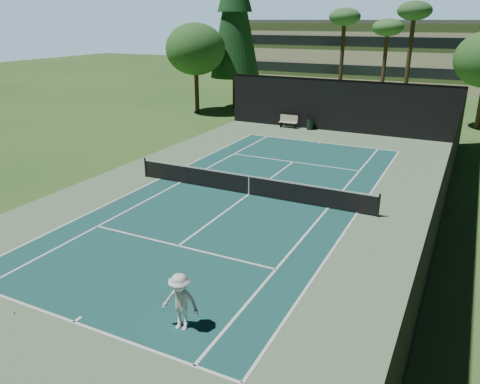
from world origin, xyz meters
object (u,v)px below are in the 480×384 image
object	(u,v)px
tennis_net	(249,184)
player	(180,302)
tennis_ball_a	(14,313)
tennis_ball_c	(266,178)
tennis_ball_d	(195,154)
tennis_ball_b	(225,171)
park_bench	(288,121)
trash_bin	(310,124)

from	to	relation	value
tennis_net	player	distance (m)	11.11
tennis_ball_a	tennis_ball_c	world-z (taller)	tennis_ball_a
tennis_net	tennis_ball_d	size ratio (longest dim) A/B	199.72
tennis_ball_a	tennis_ball_b	world-z (taller)	tennis_ball_b
tennis_ball_a	tennis_ball_c	bearing A→B (deg)	83.63
tennis_net	tennis_ball_a	size ratio (longest dim) A/B	180.48
park_bench	tennis_net	bearing A→B (deg)	-76.19
tennis_net	park_bench	xyz separation A→B (m)	(-3.82, 15.56, -0.01)
tennis_ball_a	tennis_ball_b	xyz separation A→B (m)	(-0.96, 15.27, 0.00)
tennis_ball_c	park_bench	distance (m)	13.29
tennis_net	player	bearing A→B (deg)	-74.51
tennis_ball_b	tennis_ball_c	size ratio (longest dim) A/B	1.07
tennis_ball_b	park_bench	world-z (taller)	park_bench
tennis_ball_d	player	bearing A→B (deg)	-59.61
player	tennis_ball_b	size ratio (longest dim) A/B	23.35
tennis_ball_c	park_bench	size ratio (longest dim) A/B	0.05
player	tennis_ball_b	bearing A→B (deg)	107.12
tennis_ball_b	tennis_ball_c	world-z (taller)	tennis_ball_b
player	tennis_ball_d	size ratio (longest dim) A/B	27.18
tennis_ball_b	trash_bin	size ratio (longest dim) A/B	0.08
tennis_net	park_bench	world-z (taller)	tennis_net
tennis_ball_b	tennis_ball_a	bearing A→B (deg)	-86.39
tennis_ball_b	tennis_ball_d	size ratio (longest dim) A/B	1.16
park_bench	tennis_ball_d	bearing A→B (deg)	-104.24
tennis_net	trash_bin	world-z (taller)	tennis_net
tennis_net	tennis_ball_d	xyz separation A→B (m)	(-6.42, 5.31, -0.53)
player	park_bench	bearing A→B (deg)	98.25
tennis_ball_b	trash_bin	distance (m)	12.76
tennis_ball_b	tennis_ball_c	bearing A→B (deg)	-3.25
tennis_ball_c	tennis_ball_d	size ratio (longest dim) A/B	1.09
park_bench	tennis_ball_b	bearing A→B (deg)	-85.89
park_bench	tennis_ball_c	bearing A→B (deg)	-74.46
tennis_ball_a	tennis_ball_d	size ratio (longest dim) A/B	1.11
player	tennis_ball_b	distance (m)	14.85
tennis_ball_a	tennis_ball_c	xyz separation A→B (m)	(1.69, 15.12, -0.00)
tennis_ball_c	trash_bin	bearing A→B (deg)	97.69
tennis_ball_a	trash_bin	xyz separation A→B (m)	(-0.05, 27.98, 0.44)
player	park_bench	xyz separation A→B (m)	(-6.79, 26.26, -0.33)
tennis_net	player	xyz separation A→B (m)	(2.97, -10.70, 0.32)
player	park_bench	world-z (taller)	player
trash_bin	tennis_ball_a	bearing A→B (deg)	-89.90
tennis_ball_a	park_bench	xyz separation A→B (m)	(-1.87, 27.91, 0.51)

